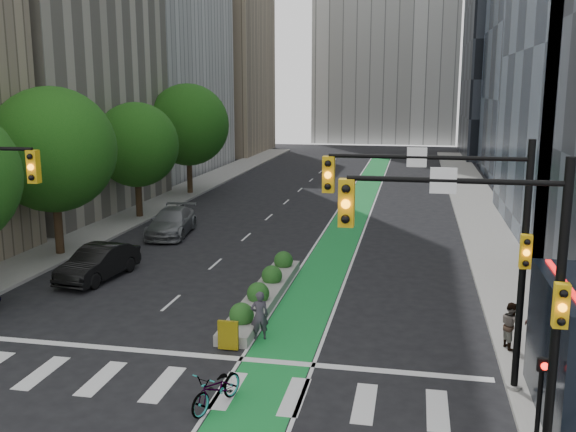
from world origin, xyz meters
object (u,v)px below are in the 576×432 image
at_px(median_planter, 264,292).
at_px(bicycle, 217,388).
at_px(parked_car_left_mid, 98,263).
at_px(pedestrian_near, 511,325).
at_px(parked_car_left_far, 172,222).
at_px(pedestrian_far, 540,321).
at_px(cyclist, 260,315).

relative_size(median_planter, bicycle, 4.87).
xyz_separation_m(parked_car_left_mid, pedestrian_near, (17.48, -4.97, 0.15)).
xyz_separation_m(bicycle, pedestrian_near, (8.48, 5.56, 0.38)).
relative_size(parked_car_left_far, pedestrian_far, 2.90).
bearing_deg(pedestrian_far, pedestrian_near, -17.24).
distance_m(median_planter, pedestrian_near, 9.92).
xyz_separation_m(cyclist, parked_car_left_mid, (-9.00, 5.55, -0.10)).
relative_size(median_planter, parked_car_left_mid, 2.16).
distance_m(median_planter, cyclist, 4.18).
bearing_deg(pedestrian_near, cyclist, 73.70).
bearing_deg(parked_car_left_far, bicycle, -72.63).
bearing_deg(cyclist, pedestrian_near, 161.55).
bearing_deg(parked_car_left_mid, bicycle, -42.46).
xyz_separation_m(pedestrian_near, pedestrian_far, (0.93, 0.12, 0.15)).
bearing_deg(pedestrian_far, parked_car_left_mid, -39.67).
bearing_deg(median_planter, pedestrian_near, -20.57).
relative_size(median_planter, pedestrian_far, 5.48).
height_order(median_planter, pedestrian_near, pedestrian_near).
bearing_deg(pedestrian_near, pedestrian_far, -102.57).
bearing_deg(median_planter, bicycle, -84.94).
xyz_separation_m(cyclist, pedestrian_far, (9.40, 0.71, 0.21)).
height_order(bicycle, parked_car_left_mid, parked_car_left_mid).
height_order(bicycle, parked_car_left_far, parked_car_left_far).
bearing_deg(parked_car_left_mid, pedestrian_far, -7.74).
height_order(median_planter, bicycle, bicycle).
xyz_separation_m(median_planter, parked_car_left_far, (-8.20, 10.62, 0.42)).
bearing_deg(median_planter, cyclist, -78.87).
xyz_separation_m(median_planter, parked_car_left_mid, (-8.20, 1.49, 0.41)).
bearing_deg(cyclist, median_planter, -101.27).
bearing_deg(bicycle, parked_car_left_mid, 150.90).
xyz_separation_m(parked_car_left_far, pedestrian_near, (17.48, -14.11, 0.15)).
relative_size(bicycle, pedestrian_near, 1.34).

